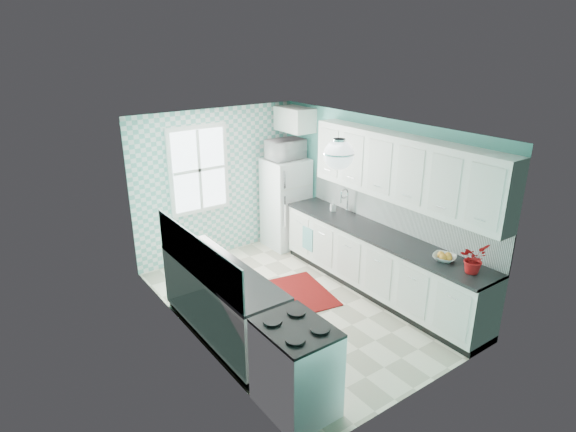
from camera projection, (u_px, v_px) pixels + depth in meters
floor at (295, 305)px, 6.84m from camera, size 3.00×4.40×0.02m
ceiling at (296, 127)px, 5.95m from camera, size 3.00×4.40×0.02m
wall_back at (218, 183)px, 8.08m from camera, size 3.00×0.02×2.50m
wall_front at (430, 289)px, 4.71m from camera, size 3.00×0.02×2.50m
wall_left at (191, 250)px, 5.57m from camera, size 0.02×4.40×2.50m
wall_right at (377, 201)px, 7.22m from camera, size 0.02×4.40×2.50m
accent_wall at (218, 184)px, 8.06m from camera, size 3.00×0.01×2.50m
window at (199, 170)px, 7.74m from camera, size 1.04×0.05×1.44m
backsplash_right at (395, 212)px, 6.92m from camera, size 0.02×3.60×0.51m
backsplash_left at (196, 256)px, 5.55m from camera, size 0.02×2.15×0.51m
upper_cabinets_right at (403, 169)px, 6.44m from camera, size 0.33×3.20×0.90m
upper_cabinet_fridge at (294, 119)px, 8.14m from camera, size 0.40×0.74×0.40m
ceiling_light at (339, 154)px, 5.41m from camera, size 0.34×0.34×0.35m
base_cabinets_right at (378, 264)px, 7.03m from camera, size 0.60×3.60×0.90m
countertop_right at (379, 234)px, 6.85m from camera, size 0.63×3.60×0.04m
base_cabinets_left at (222, 304)px, 5.97m from camera, size 0.60×2.15×0.90m
countertop_left at (221, 270)px, 5.81m from camera, size 0.63×2.15×0.04m
fridge at (286, 203)px, 8.53m from camera, size 0.69×0.69×1.59m
stove at (296, 367)px, 4.77m from camera, size 0.63×0.79×0.95m
sink at (338, 215)px, 7.55m from camera, size 0.51×0.43×0.53m
rug at (300, 293)px, 7.11m from camera, size 0.97×1.25×0.02m
dish_towel at (308, 239)px, 7.81m from camera, size 0.07×0.25×0.38m
fruit_bowl at (444, 258)px, 6.00m from camera, size 0.37×0.37×0.07m
potted_plant at (473, 258)px, 5.66m from camera, size 0.36×0.33×0.36m
soap_bottle at (333, 206)px, 7.68m from camera, size 0.10×0.10×0.17m
microwave at (286, 149)px, 8.19m from camera, size 0.62×0.42×0.34m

